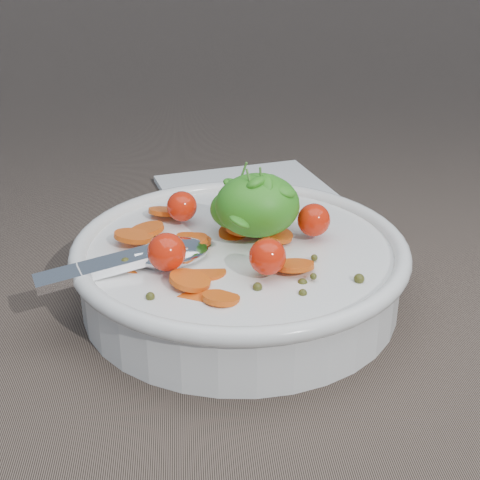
{
  "coord_description": "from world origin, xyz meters",
  "views": [
    {
      "loc": [
        -0.05,
        -0.45,
        0.27
      ],
      "look_at": [
        -0.01,
        -0.01,
        0.05
      ],
      "focal_mm": 50.0,
      "sensor_mm": 36.0,
      "label": 1
    }
  ],
  "objects": [
    {
      "name": "ground",
      "position": [
        0.0,
        0.0,
        0.0
      ],
      "size": [
        6.0,
        6.0,
        0.0
      ],
      "primitive_type": "plane",
      "color": "brown",
      "rests_on": "ground"
    },
    {
      "name": "bowl",
      "position": [
        -0.01,
        -0.0,
        0.03
      ],
      "size": [
        0.27,
        0.25,
        0.11
      ],
      "color": "white",
      "rests_on": "ground"
    },
    {
      "name": "napkin",
      "position": [
        0.01,
        0.21,
        0.0
      ],
      "size": [
        0.2,
        0.19,
        0.01
      ],
      "primitive_type": "cube",
      "rotation": [
        0.0,
        0.0,
        0.24
      ],
      "color": "white",
      "rests_on": "ground"
    }
  ]
}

